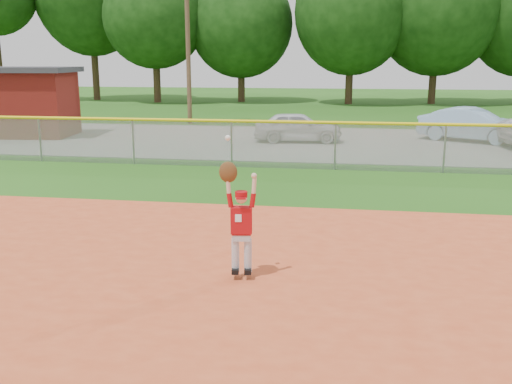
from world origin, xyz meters
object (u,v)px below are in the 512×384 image
Objects in this scene: car_blue at (472,125)px; utility_shed at (29,101)px; ballplayer at (239,218)px; car_white_a at (298,127)px.

car_blue is 0.97× the size of utility_shed.
ballplayer reaches higher than car_blue.
car_white_a is at bearing 127.59° from car_blue.
car_white_a is 12.13m from utility_shed.
ballplayer is at bearing -51.24° from utility_shed.
utility_shed is (-19.33, -1.18, 0.84)m from car_blue.
utility_shed reaches higher than car_blue.
car_white_a is 7.35m from car_blue.
utility_shed is at bearing 84.59° from car_white_a.
car_blue is (7.24, 1.24, 0.08)m from car_white_a.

